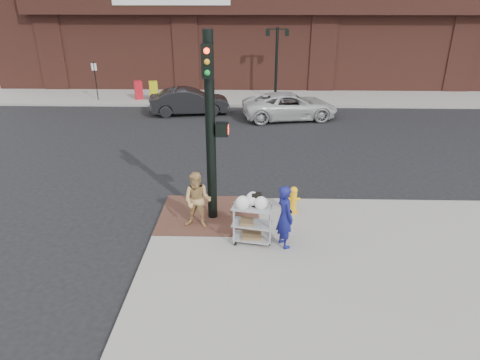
{
  "coord_description": "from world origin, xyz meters",
  "views": [
    {
      "loc": [
        0.55,
        -9.8,
        5.92
      ],
      "look_at": [
        0.26,
        0.87,
        1.25
      ],
      "focal_mm": 32.0,
      "sensor_mm": 36.0,
      "label": 1
    }
  ],
  "objects_px": {
    "lamp_post": "(277,55)",
    "sedan_dark": "(189,101)",
    "traffic_signal_pole": "(211,125)",
    "minivan_white": "(290,106)",
    "utility_cart": "(252,220)",
    "fire_hydrant": "(293,200)",
    "pedestrian_tan": "(198,201)",
    "woman_blue": "(285,216)"
  },
  "relations": [
    {
      "from": "utility_cart",
      "to": "traffic_signal_pole",
      "type": "bearing_deg",
      "value": 130.31
    },
    {
      "from": "traffic_signal_pole",
      "to": "utility_cart",
      "type": "relative_size",
      "value": 3.77
    },
    {
      "from": "pedestrian_tan",
      "to": "fire_hydrant",
      "type": "xyz_separation_m",
      "value": [
        2.6,
        0.86,
        -0.37
      ]
    },
    {
      "from": "utility_cart",
      "to": "fire_hydrant",
      "type": "xyz_separation_m",
      "value": [
        1.17,
        1.57,
        -0.19
      ]
    },
    {
      "from": "woman_blue",
      "to": "utility_cart",
      "type": "relative_size",
      "value": 1.22
    },
    {
      "from": "sedan_dark",
      "to": "pedestrian_tan",
      "type": "bearing_deg",
      "value": 179.63
    },
    {
      "from": "lamp_post",
      "to": "utility_cart",
      "type": "xyz_separation_m",
      "value": [
        -1.4,
        -16.49,
        -1.87
      ]
    },
    {
      "from": "woman_blue",
      "to": "fire_hydrant",
      "type": "height_order",
      "value": "woman_blue"
    },
    {
      "from": "sedan_dark",
      "to": "fire_hydrant",
      "type": "relative_size",
      "value": 5.1
    },
    {
      "from": "woman_blue",
      "to": "minivan_white",
      "type": "distance_m",
      "value": 12.37
    },
    {
      "from": "fire_hydrant",
      "to": "pedestrian_tan",
      "type": "bearing_deg",
      "value": -161.71
    },
    {
      "from": "minivan_white",
      "to": "pedestrian_tan",
      "type": "bearing_deg",
      "value": 153.96
    },
    {
      "from": "lamp_post",
      "to": "utility_cart",
      "type": "height_order",
      "value": "lamp_post"
    },
    {
      "from": "traffic_signal_pole",
      "to": "minivan_white",
      "type": "relative_size",
      "value": 1.04
    },
    {
      "from": "woman_blue",
      "to": "sedan_dark",
      "type": "bearing_deg",
      "value": -6.98
    },
    {
      "from": "sedan_dark",
      "to": "minivan_white",
      "type": "bearing_deg",
      "value": -107.73
    },
    {
      "from": "lamp_post",
      "to": "traffic_signal_pole",
      "type": "bearing_deg",
      "value": -99.24
    },
    {
      "from": "traffic_signal_pole",
      "to": "woman_blue",
      "type": "relative_size",
      "value": 3.08
    },
    {
      "from": "lamp_post",
      "to": "sedan_dark",
      "type": "height_order",
      "value": "lamp_post"
    },
    {
      "from": "traffic_signal_pole",
      "to": "pedestrian_tan",
      "type": "relative_size",
      "value": 3.2
    },
    {
      "from": "sedan_dark",
      "to": "minivan_white",
      "type": "distance_m",
      "value": 5.29
    },
    {
      "from": "lamp_post",
      "to": "fire_hydrant",
      "type": "xyz_separation_m",
      "value": [
        -0.23,
        -14.92,
        -2.05
      ]
    },
    {
      "from": "pedestrian_tan",
      "to": "utility_cart",
      "type": "height_order",
      "value": "pedestrian_tan"
    },
    {
      "from": "woman_blue",
      "to": "pedestrian_tan",
      "type": "xyz_separation_m",
      "value": [
        -2.23,
        0.86,
        -0.03
      ]
    },
    {
      "from": "woman_blue",
      "to": "lamp_post",
      "type": "bearing_deg",
      "value": -26.49
    },
    {
      "from": "pedestrian_tan",
      "to": "utility_cart",
      "type": "bearing_deg",
      "value": -16.27
    },
    {
      "from": "traffic_signal_pole",
      "to": "fire_hydrant",
      "type": "relative_size",
      "value": 6.15
    },
    {
      "from": "traffic_signal_pole",
      "to": "pedestrian_tan",
      "type": "distance_m",
      "value": 2.01
    },
    {
      "from": "woman_blue",
      "to": "traffic_signal_pole",
      "type": "bearing_deg",
      "value": 28.45
    },
    {
      "from": "lamp_post",
      "to": "pedestrian_tan",
      "type": "height_order",
      "value": "lamp_post"
    },
    {
      "from": "utility_cart",
      "to": "woman_blue",
      "type": "bearing_deg",
      "value": -10.74
    },
    {
      "from": "lamp_post",
      "to": "traffic_signal_pole",
      "type": "distance_m",
      "value": 15.43
    },
    {
      "from": "traffic_signal_pole",
      "to": "sedan_dark",
      "type": "height_order",
      "value": "traffic_signal_pole"
    },
    {
      "from": "minivan_white",
      "to": "fire_hydrant",
      "type": "bearing_deg",
      "value": 166.25
    },
    {
      "from": "utility_cart",
      "to": "fire_hydrant",
      "type": "distance_m",
      "value": 1.97
    },
    {
      "from": "sedan_dark",
      "to": "utility_cart",
      "type": "relative_size",
      "value": 3.13
    },
    {
      "from": "sedan_dark",
      "to": "utility_cart",
      "type": "bearing_deg",
      "value": -174.77
    },
    {
      "from": "sedan_dark",
      "to": "fire_hydrant",
      "type": "height_order",
      "value": "sedan_dark"
    },
    {
      "from": "pedestrian_tan",
      "to": "woman_blue",
      "type": "bearing_deg",
      "value": -10.98
    },
    {
      "from": "pedestrian_tan",
      "to": "fire_hydrant",
      "type": "relative_size",
      "value": 1.92
    },
    {
      "from": "pedestrian_tan",
      "to": "utility_cart",
      "type": "distance_m",
      "value": 1.61
    },
    {
      "from": "pedestrian_tan",
      "to": "sedan_dark",
      "type": "xyz_separation_m",
      "value": [
        -1.88,
        12.24,
        -0.25
      ]
    }
  ]
}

